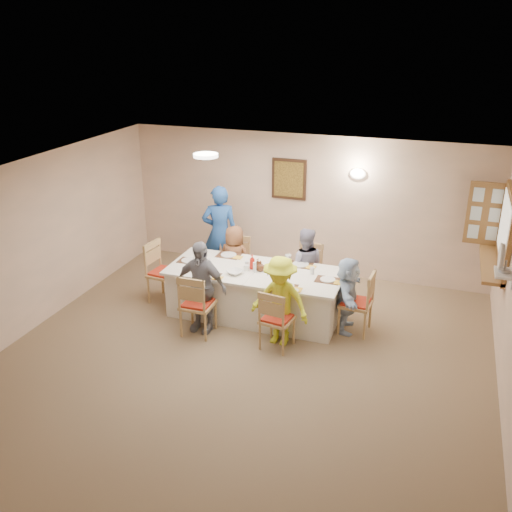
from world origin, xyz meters
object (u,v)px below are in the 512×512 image
(diner_front_left, at_px, (201,287))
(chair_back_right, at_px, (306,273))
(condiment_ketchup, at_px, (252,262))
(chair_front_right, at_px, (277,318))
(chair_left_end, at_px, (165,272))
(desk_fan, at_px, (503,262))
(dining_table, at_px, (255,293))
(chair_right_end, at_px, (356,302))
(diner_back_right, at_px, (305,266))
(caregiver, at_px, (220,233))
(chair_front_left, at_px, (198,303))
(diner_front_right, at_px, (280,301))
(chair_back_left, at_px, (237,264))
(diner_right_end, at_px, (347,295))
(serving_hatch, at_px, (506,231))
(diner_back_left, at_px, (235,260))

(diner_front_left, bearing_deg, chair_back_right, 55.74)
(diner_front_left, bearing_deg, condiment_ketchup, 57.80)
(chair_front_right, xyz_separation_m, chair_left_end, (-2.15, 0.80, 0.05))
(desk_fan, xyz_separation_m, chair_front_right, (-2.76, -0.32, -1.10))
(dining_table, height_order, chair_right_end, chair_right_end)
(chair_back_right, bearing_deg, diner_back_right, -82.61)
(desk_fan, xyz_separation_m, caregiver, (-4.41, 1.63, -0.70))
(chair_front_left, bearing_deg, dining_table, -127.00)
(chair_back_right, distance_m, chair_front_left, 2.00)
(chair_front_right, bearing_deg, diner_front_right, -81.35)
(chair_back_left, bearing_deg, diner_right_end, -32.14)
(serving_hatch, distance_m, caregiver, 4.57)
(chair_front_left, xyz_separation_m, chair_right_end, (2.15, 0.80, -0.01))
(desk_fan, bearing_deg, dining_table, 171.88)
(chair_left_end, height_order, diner_back_left, diner_back_left)
(diner_back_left, distance_m, diner_front_right, 1.82)
(desk_fan, xyz_separation_m, diner_back_right, (-2.76, 1.16, -0.91))
(chair_left_end, xyz_separation_m, condiment_ketchup, (1.49, 0.04, 0.37))
(chair_back_right, xyz_separation_m, diner_front_left, (-1.20, -1.48, 0.23))
(dining_table, height_order, chair_front_left, chair_front_left)
(chair_front_left, height_order, chair_front_right, chair_front_left)
(diner_right_end, height_order, caregiver, caregiver)
(desk_fan, xyz_separation_m, chair_front_left, (-3.96, -0.32, -1.07))
(desk_fan, xyz_separation_m, chair_back_right, (-2.76, 1.28, -1.08))
(diner_front_left, bearing_deg, chair_right_end, 22.33)
(serving_hatch, distance_m, diner_front_right, 3.37)
(serving_hatch, xyz_separation_m, caregiver, (-4.52, 0.28, -0.65))
(chair_left_end, bearing_deg, diner_right_end, -83.64)
(diner_front_left, bearing_deg, serving_hatch, 25.65)
(diner_back_right, distance_m, diner_front_left, 1.81)
(diner_front_left, height_order, caregiver, caregiver)
(serving_hatch, distance_m, dining_table, 3.75)
(chair_left_end, distance_m, caregiver, 1.30)
(chair_front_left, distance_m, diner_back_left, 1.48)
(chair_left_end, height_order, diner_front_right, diner_front_right)
(desk_fan, bearing_deg, diner_back_right, 157.20)
(desk_fan, height_order, diner_right_end, desk_fan)
(diner_back_left, bearing_deg, diner_front_left, 95.08)
(chair_left_end, relative_size, caregiver, 0.59)
(serving_hatch, xyz_separation_m, diner_front_right, (-2.87, -1.55, -0.84))
(chair_front_right, height_order, diner_back_right, diner_back_right)
(serving_hatch, bearing_deg, chair_right_end, -155.58)
(chair_left_end, bearing_deg, diner_front_left, -119.24)
(chair_back_right, height_order, diner_front_left, diner_front_left)
(chair_back_left, distance_m, chair_right_end, 2.29)
(chair_front_right, distance_m, diner_back_left, 1.91)
(dining_table, bearing_deg, desk_fan, -8.12)
(chair_front_left, relative_size, condiment_ketchup, 4.24)
(dining_table, distance_m, chair_right_end, 1.55)
(chair_back_right, bearing_deg, chair_left_end, -152.20)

